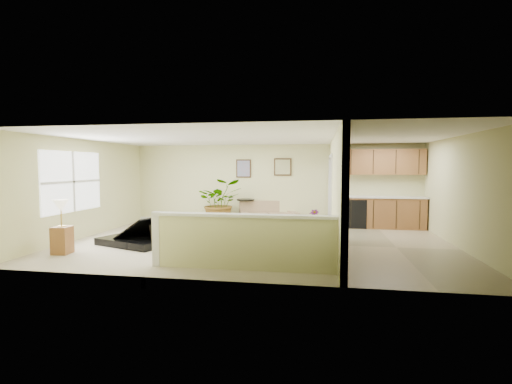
% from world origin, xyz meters
% --- Properties ---
extents(floor, '(9.00, 9.00, 0.00)m').
position_xyz_m(floor, '(0.00, 0.00, 0.00)').
color(floor, tan).
rests_on(floor, ground).
extents(back_wall, '(9.00, 0.04, 2.50)m').
position_xyz_m(back_wall, '(0.00, 3.00, 1.25)').
color(back_wall, '#CBCA8A').
rests_on(back_wall, floor).
extents(front_wall, '(9.00, 0.04, 2.50)m').
position_xyz_m(front_wall, '(0.00, -3.00, 1.25)').
color(front_wall, '#CBCA8A').
rests_on(front_wall, floor).
extents(left_wall, '(0.04, 6.00, 2.50)m').
position_xyz_m(left_wall, '(-4.50, 0.00, 1.25)').
color(left_wall, '#CBCA8A').
rests_on(left_wall, floor).
extents(right_wall, '(0.04, 6.00, 2.50)m').
position_xyz_m(right_wall, '(4.50, 0.00, 1.25)').
color(right_wall, '#CBCA8A').
rests_on(right_wall, floor).
extents(ceiling, '(9.00, 6.00, 0.04)m').
position_xyz_m(ceiling, '(0.00, 0.00, 2.50)').
color(ceiling, silver).
rests_on(ceiling, back_wall).
extents(kitchen_vinyl, '(2.70, 6.00, 0.01)m').
position_xyz_m(kitchen_vinyl, '(3.15, 0.00, 0.00)').
color(kitchen_vinyl, gray).
rests_on(kitchen_vinyl, floor).
extents(interior_partition, '(0.18, 5.99, 2.50)m').
position_xyz_m(interior_partition, '(1.80, 0.25, 1.22)').
color(interior_partition, '#CBCA8A').
rests_on(interior_partition, floor).
extents(pony_half_wall, '(3.42, 0.22, 1.00)m').
position_xyz_m(pony_half_wall, '(0.08, -2.30, 0.52)').
color(pony_half_wall, '#CBCA8A').
rests_on(pony_half_wall, floor).
extents(left_window, '(0.05, 2.15, 1.45)m').
position_xyz_m(left_window, '(-4.49, -0.50, 1.45)').
color(left_window, white).
rests_on(left_window, left_wall).
extents(wall_art_left, '(0.48, 0.04, 0.58)m').
position_xyz_m(wall_art_left, '(-0.95, 2.97, 1.75)').
color(wall_art_left, '#3D2A16').
rests_on(wall_art_left, back_wall).
extents(wall_mirror, '(0.55, 0.04, 0.55)m').
position_xyz_m(wall_mirror, '(0.30, 2.97, 1.80)').
color(wall_mirror, '#3D2A16').
rests_on(wall_mirror, back_wall).
extents(kitchen_cabinets, '(2.36, 0.65, 2.33)m').
position_xyz_m(kitchen_cabinets, '(3.19, 2.73, 0.87)').
color(kitchen_cabinets, '#935D30').
rests_on(kitchen_cabinets, floor).
extents(piano, '(2.22, 2.20, 1.51)m').
position_xyz_m(piano, '(-2.77, -0.34, 0.63)').
color(piano, black).
rests_on(piano, floor).
extents(piano_bench, '(0.44, 0.78, 0.50)m').
position_xyz_m(piano_bench, '(-1.74, -0.35, 0.25)').
color(piano_bench, black).
rests_on(piano_bench, floor).
extents(loveseat, '(2.03, 1.54, 0.97)m').
position_xyz_m(loveseat, '(-0.09, 2.67, 0.37)').
color(loveseat, tan).
rests_on(loveseat, floor).
extents(accent_table, '(0.55, 0.55, 0.80)m').
position_xyz_m(accent_table, '(-0.82, 2.65, 0.51)').
color(accent_table, black).
rests_on(accent_table, floor).
extents(palm_plant, '(1.60, 1.50, 1.45)m').
position_xyz_m(palm_plant, '(-1.54, 2.27, 0.71)').
color(palm_plant, black).
rests_on(palm_plant, floor).
extents(small_plant, '(0.37, 0.37, 0.53)m').
position_xyz_m(small_plant, '(1.29, 2.53, 0.22)').
color(small_plant, black).
rests_on(small_plant, floor).
extents(lamp_stand, '(0.36, 0.36, 1.13)m').
position_xyz_m(lamp_stand, '(-3.85, -1.76, 0.48)').
color(lamp_stand, '#935D30').
rests_on(lamp_stand, floor).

